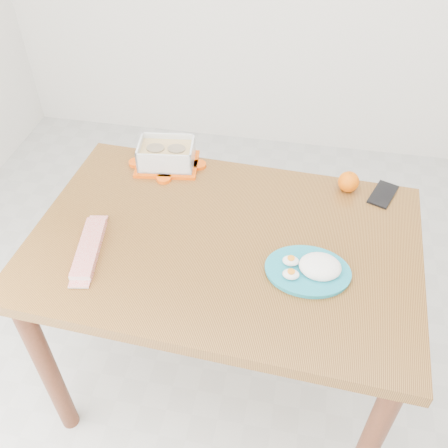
% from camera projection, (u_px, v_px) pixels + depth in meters
% --- Properties ---
extents(ground, '(3.50, 3.50, 0.00)m').
position_uv_depth(ground, '(273.00, 404.00, 1.86)').
color(ground, '#B7B7B2').
rests_on(ground, ground).
extents(dining_table, '(1.15, 0.80, 0.75)m').
position_uv_depth(dining_table, '(224.00, 264.00, 1.51)').
color(dining_table, olive).
rests_on(dining_table, ground).
extents(food_container, '(0.22, 0.18, 0.09)m').
position_uv_depth(food_container, '(167.00, 155.00, 1.67)').
color(food_container, '#FB5407').
rests_on(food_container, dining_table).
extents(orange_fruit, '(0.07, 0.07, 0.07)m').
position_uv_depth(orange_fruit, '(349.00, 182.00, 1.58)').
color(orange_fruit, orange).
rests_on(orange_fruit, dining_table).
extents(rice_plate, '(0.23, 0.23, 0.06)m').
position_uv_depth(rice_plate, '(312.00, 268.00, 1.33)').
color(rice_plate, teal).
rests_on(rice_plate, dining_table).
extents(candy_bar, '(0.10, 0.24, 0.02)m').
position_uv_depth(candy_bar, '(89.00, 248.00, 1.40)').
color(candy_bar, red).
rests_on(candy_bar, dining_table).
extents(smartphone, '(0.11, 0.14, 0.01)m').
position_uv_depth(smartphone, '(383.00, 194.00, 1.58)').
color(smartphone, black).
rests_on(smartphone, dining_table).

